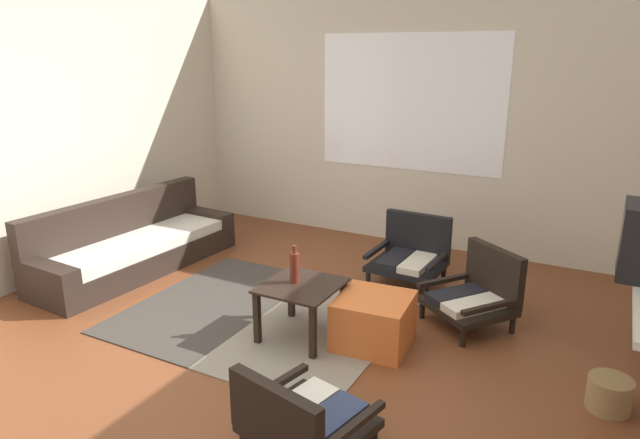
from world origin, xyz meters
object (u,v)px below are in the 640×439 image
(ottoman_orange, at_px, (374,321))
(wicker_basket, at_px, (609,394))
(coffee_table, at_px, (301,295))
(armchair_striped_foreground, at_px, (300,419))
(armchair_corner, at_px, (477,292))
(armchair_by_window, at_px, (411,253))
(couch, at_px, (134,247))
(glass_bottle, at_px, (294,267))

(ottoman_orange, bearing_deg, wicker_basket, -1.86)
(ottoman_orange, xyz_separation_m, wicker_basket, (1.55, -0.05, -0.08))
(coffee_table, distance_m, armchair_striped_foreground, 1.31)
(armchair_corner, bearing_deg, armchair_by_window, 142.00)
(couch, distance_m, armchair_by_window, 2.70)
(coffee_table, xyz_separation_m, ottoman_orange, (0.52, 0.15, -0.15))
(armchair_striped_foreground, bearing_deg, coffee_table, 119.61)
(armchair_by_window, xyz_separation_m, ottoman_orange, (0.16, -1.26, -0.09))
(armchair_by_window, height_order, armchair_striped_foreground, armchair_by_window)
(couch, xyz_separation_m, armchair_by_window, (2.51, 0.99, 0.05))
(coffee_table, height_order, ottoman_orange, coffee_table)
(armchair_corner, relative_size, ottoman_orange, 1.56)
(armchair_by_window, bearing_deg, armchair_corner, -38.00)
(armchair_corner, bearing_deg, glass_bottle, -144.85)
(armchair_by_window, relative_size, armchair_striped_foreground, 0.93)
(wicker_basket, bearing_deg, couch, 175.60)
(armchair_striped_foreground, relative_size, wicker_basket, 2.77)
(ottoman_orange, bearing_deg, glass_bottle, -167.06)
(couch, distance_m, armchair_corner, 3.28)
(couch, relative_size, wicker_basket, 8.34)
(armchair_corner, xyz_separation_m, glass_bottle, (-1.16, -0.82, 0.28))
(armchair_by_window, relative_size, ottoman_orange, 1.27)
(couch, height_order, coffee_table, couch)
(armchair_striped_foreground, height_order, ottoman_orange, armchair_striped_foreground)
(couch, distance_m, glass_bottle, 2.15)
(armchair_by_window, xyz_separation_m, glass_bottle, (-0.42, -1.40, 0.27))
(armchair_by_window, distance_m, wicker_basket, 2.17)
(couch, xyz_separation_m, armchair_corner, (3.25, 0.41, 0.04))
(armchair_corner, height_order, glass_bottle, glass_bottle)
(ottoman_orange, xyz_separation_m, glass_bottle, (-0.59, -0.13, 0.36))
(couch, bearing_deg, glass_bottle, -11.10)
(armchair_by_window, distance_m, armchair_striped_foreground, 2.56)
(armchair_by_window, xyz_separation_m, wicker_basket, (1.71, -1.31, -0.17))
(couch, height_order, ottoman_orange, couch)
(couch, relative_size, armchair_striped_foreground, 3.01)
(armchair_by_window, bearing_deg, ottoman_orange, -82.60)
(couch, bearing_deg, armchair_corner, 7.18)
(armchair_striped_foreground, distance_m, armchair_corner, 2.02)
(armchair_corner, bearing_deg, armchair_striped_foreground, -103.09)
(armchair_corner, bearing_deg, coffee_table, -142.89)
(coffee_table, distance_m, wicker_basket, 2.09)
(glass_bottle, bearing_deg, armchair_striped_foreground, -58.36)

